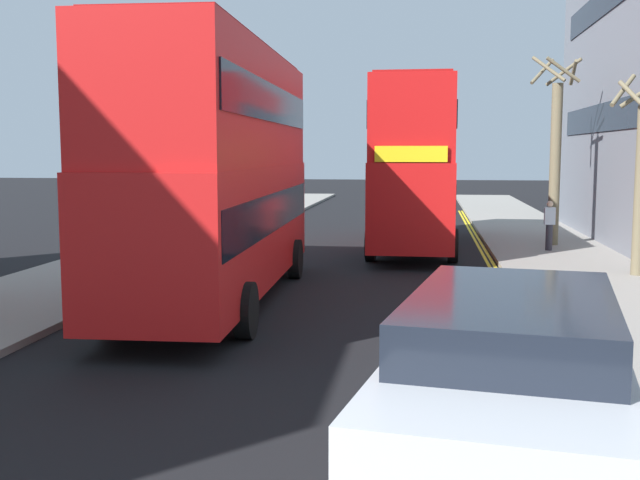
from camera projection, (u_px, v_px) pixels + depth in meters
The scene contains 9 objects.
sidewalk_right at pixel (604, 293), 17.99m from camera, with size 4.00×80.00×0.14m, color gray.
sidewalk_left at pixel (76, 281), 19.74m from camera, with size 4.00×80.00×0.14m, color gray.
kerb_line_outer at pixel (522, 311), 16.31m from camera, with size 0.10×56.00×0.01m, color yellow.
kerb_line_inner at pixel (514, 311), 16.33m from camera, with size 0.10×56.00×0.01m, color yellow.
double_decker_bus_away at pixel (219, 167), 17.00m from camera, with size 3.07×10.88×5.64m.
double_decker_bus_oncoming at pixel (415, 161), 26.56m from camera, with size 2.85×10.82×5.64m.
taxi_minivan at pixel (508, 419), 6.64m from camera, with size 2.64×5.05×2.12m.
pedestrian_far at pixel (549, 225), 25.18m from camera, with size 0.34×0.22×1.62m.
street_tree_near at pixel (555, 154), 26.44m from camera, with size 1.80×1.87×6.45m.
Camera 1 is at (2.34, -2.46, 3.37)m, focal length 43.31 mm.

